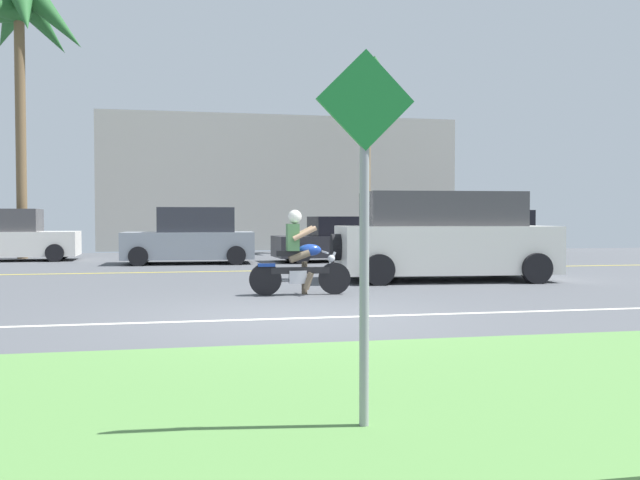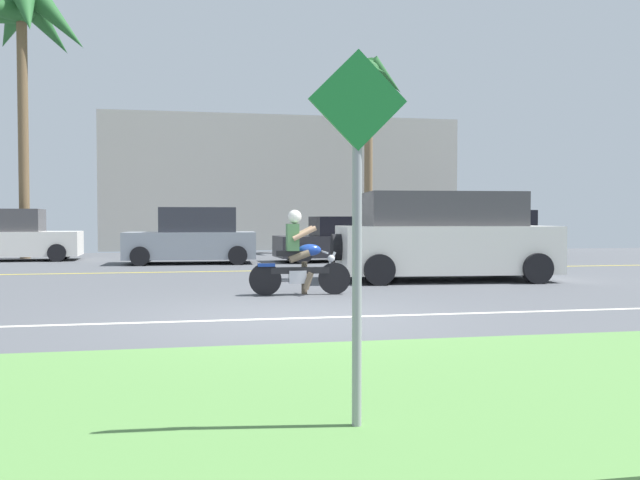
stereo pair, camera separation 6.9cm
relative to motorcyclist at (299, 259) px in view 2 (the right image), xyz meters
name	(u,v)px [view 2 (the right image)]	position (x,y,z in m)	size (l,w,h in m)	color
ground	(269,294)	(-0.49, 0.45, -0.66)	(56.00, 30.00, 0.04)	#4C4F54
grass_median	(370,392)	(-0.49, -6.65, -0.61)	(56.00, 3.80, 0.06)	#548442
lane_line_near	(294,318)	(-0.49, -2.70, -0.63)	(50.40, 0.12, 0.01)	silver
lane_line_far	(248,271)	(-0.49, 5.46, -0.63)	(50.40, 0.12, 0.01)	yellow
motorcyclist	(299,259)	(0.00, 0.00, 0.00)	(1.81, 0.59, 1.51)	black
suv_nearby	(444,238)	(3.55, 2.18, 0.30)	(4.92, 2.50, 1.93)	white
parked_car_0	(7,237)	(-7.76, 10.97, 0.13)	(4.38, 1.96, 1.66)	white
parked_car_1	(193,238)	(-1.90, 8.64, 0.14)	(3.89, 2.01, 1.69)	#8C939E
parked_car_2	(347,240)	(2.90, 8.79, 0.03)	(4.45, 2.13, 1.42)	#232328
parked_car_3	(493,234)	(9.08, 11.33, 0.13)	(4.29, 2.09, 1.67)	#232328
palm_tree_0	(20,25)	(-7.56, 12.21, 7.20)	(4.78, 4.68, 9.32)	brown
palm_tree_1	(369,90)	(4.80, 13.28, 5.70)	(3.14, 3.20, 7.65)	brown
street_sign	(357,201)	(-0.80, -7.51, 0.83)	(0.62, 0.06, 2.40)	gray
building_far	(280,185)	(2.00, 18.45, 2.26)	(15.52, 4.00, 5.80)	#BCB7AD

